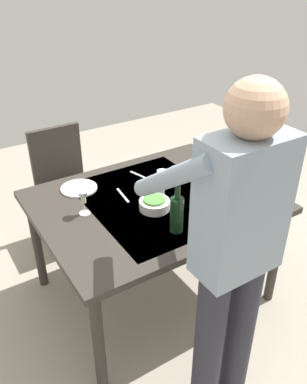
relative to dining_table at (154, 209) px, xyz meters
name	(u,v)px	position (x,y,z in m)	size (l,w,h in m)	color
ground_plane	(154,290)	(0.00, 0.00, -0.68)	(6.00, 6.00, 0.00)	#9E9384
dining_table	(154,209)	(0.00, 0.00, 0.00)	(1.39, 1.10, 0.75)	#332D28
chair_near	(63,179)	(0.24, -0.93, -0.15)	(0.40, 0.40, 0.91)	black
person_server	(233,249)	(0.12, 0.81, 0.28)	(0.42, 0.61, 1.69)	#2D2D38
wine_bottle	(177,213)	(0.07, 0.34, 0.18)	(0.07, 0.07, 0.30)	black
wine_glass_left	(232,164)	(-0.57, 0.05, 0.18)	(0.07, 0.07, 0.15)	white
wine_glass_right	(83,198)	(0.42, -0.08, 0.18)	(0.07, 0.07, 0.15)	white
water_cup_near_left	(158,188)	(-0.05, -0.03, 0.12)	(0.08, 0.08, 0.09)	silver
water_cup_near_right	(162,178)	(-0.15, -0.13, 0.12)	(0.07, 0.07, 0.10)	silver
water_cup_far_left	(204,226)	(-0.04, 0.43, 0.11)	(0.07, 0.07, 0.09)	silver
serving_bowl_pasta	(220,203)	(-0.28, 0.29, 0.10)	(0.30, 0.30, 0.07)	white
side_bowl_salad	(155,204)	(0.05, 0.09, 0.10)	(0.18, 0.18, 0.07)	white
dinner_plate_near	(79,188)	(0.33, -0.35, 0.08)	(0.23, 0.23, 0.01)	white
dinner_plate_far	(184,172)	(-0.36, -0.17, 0.08)	(0.23, 0.23, 0.01)	white
table_knife	(141,176)	(-0.08, -0.29, 0.07)	(0.01, 0.20, 0.01)	silver
table_fork	(123,195)	(0.14, -0.13, 0.07)	(0.01, 0.18, 0.01)	silver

